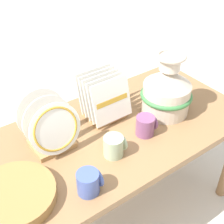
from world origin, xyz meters
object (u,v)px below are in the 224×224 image
(ceramic_vase, at_px, (167,89))
(dish_rack_round_plates, at_px, (51,129))
(dish_rack_square_plates, at_px, (104,100))
(mug_sage_glaze, at_px, (114,146))
(mug_cobalt_glaze, at_px, (89,182))
(wicker_charger_stack, at_px, (15,195))
(mug_plum_glaze, at_px, (146,125))

(ceramic_vase, height_order, dish_rack_round_plates, ceramic_vase)
(dish_rack_round_plates, xyz_separation_m, dish_rack_square_plates, (0.31, 0.05, -0.01))
(mug_sage_glaze, distance_m, mug_cobalt_glaze, 0.22)
(dish_rack_round_plates, height_order, mug_cobalt_glaze, dish_rack_round_plates)
(dish_rack_round_plates, height_order, dish_rack_square_plates, dish_rack_round_plates)
(ceramic_vase, xyz_separation_m, mug_cobalt_glaze, (-0.58, -0.20, -0.08))
(wicker_charger_stack, bearing_deg, dish_rack_round_plates, 35.46)
(ceramic_vase, distance_m, mug_plum_glaze, 0.22)
(dish_rack_square_plates, distance_m, mug_sage_glaze, 0.28)
(mug_sage_glaze, xyz_separation_m, mug_plum_glaze, (0.20, 0.03, 0.00))
(dish_rack_square_plates, relative_size, wicker_charger_stack, 0.74)
(ceramic_vase, xyz_separation_m, dish_rack_square_plates, (-0.27, 0.15, -0.04))
(ceramic_vase, distance_m, dish_rack_round_plates, 0.59)
(dish_rack_round_plates, bearing_deg, mug_cobalt_glaze, -90.10)
(mug_sage_glaze, height_order, mug_plum_glaze, same)
(ceramic_vase, height_order, mug_cobalt_glaze, ceramic_vase)
(dish_rack_square_plates, xyz_separation_m, wicker_charger_stack, (-0.55, -0.23, -0.07))
(dish_rack_square_plates, bearing_deg, mug_plum_glaze, -70.78)
(dish_rack_square_plates, xyz_separation_m, mug_cobalt_glaze, (-0.31, -0.35, -0.05))
(ceramic_vase, distance_m, mug_sage_glaze, 0.41)
(dish_rack_round_plates, relative_size, mug_plum_glaze, 2.62)
(mug_cobalt_glaze, bearing_deg, dish_rack_round_plates, 89.90)
(dish_rack_round_plates, bearing_deg, mug_plum_glaze, -23.44)
(mug_sage_glaze, bearing_deg, mug_plum_glaze, 7.58)
(wicker_charger_stack, relative_size, mug_plum_glaze, 3.25)
(dish_rack_square_plates, bearing_deg, mug_sage_glaze, -115.68)
(dish_rack_round_plates, distance_m, mug_plum_glaze, 0.42)
(ceramic_vase, height_order, mug_sage_glaze, ceramic_vase)
(mug_sage_glaze, bearing_deg, dish_rack_square_plates, 64.32)
(wicker_charger_stack, height_order, mug_sage_glaze, mug_sage_glaze)
(dish_rack_square_plates, bearing_deg, dish_rack_round_plates, -170.12)
(mug_plum_glaze, bearing_deg, mug_cobalt_glaze, -161.59)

